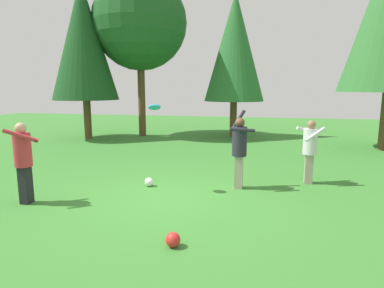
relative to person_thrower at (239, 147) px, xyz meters
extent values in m
plane|color=#387A2D|center=(-1.47, -1.05, -1.00)|extent=(40.00, 40.00, 0.00)
cube|color=gray|center=(0.00, 0.00, -0.61)|extent=(0.19, 0.22, 0.78)
cylinder|color=#23232D|center=(0.00, 0.00, 0.12)|extent=(0.34, 0.34, 0.68)
sphere|color=brown|center=(0.00, 0.00, 0.56)|extent=(0.22, 0.22, 0.22)
cylinder|color=#23232D|center=(0.07, -0.19, 0.42)|extent=(0.58, 0.27, 0.13)
cylinder|color=#23232D|center=(-0.07, 0.19, 0.58)|extent=(0.38, 0.20, 0.53)
cube|color=black|center=(-4.21, -1.94, -0.61)|extent=(0.19, 0.22, 0.78)
cylinder|color=#B72D38|center=(-4.21, -1.94, 0.12)|extent=(0.34, 0.34, 0.68)
sphere|color=tan|center=(-4.21, -1.94, 0.56)|extent=(0.22, 0.22, 0.22)
cylinder|color=#B72D38|center=(-4.31, -1.76, 0.36)|extent=(0.54, 0.34, 0.29)
cylinder|color=#B72D38|center=(-4.11, -2.11, 0.45)|extent=(0.54, 0.34, 0.28)
cube|color=gray|center=(1.67, 0.77, -0.63)|extent=(0.19, 0.22, 0.74)
cylinder|color=silver|center=(1.67, 0.77, 0.06)|extent=(0.34, 0.34, 0.64)
sphere|color=#8C6647|center=(1.67, 0.77, 0.47)|extent=(0.21, 0.21, 0.21)
cylinder|color=silver|center=(1.75, 0.58, 0.26)|extent=(0.50, 0.26, 0.36)
cylinder|color=silver|center=(1.60, 0.96, 0.29)|extent=(0.54, 0.28, 0.22)
cylinder|color=#2393D1|center=(-1.84, -0.63, 0.93)|extent=(0.35, 0.34, 0.14)
sphere|color=white|center=(-2.13, -0.30, -0.90)|extent=(0.21, 0.21, 0.21)
sphere|color=red|center=(-0.76, -3.13, -0.89)|extent=(0.23, 0.23, 0.23)
cylinder|color=brown|center=(-7.39, 6.24, 0.64)|extent=(0.33, 0.33, 3.28)
cone|color=#19471E|center=(-7.39, 6.24, 3.42)|extent=(2.95, 2.95, 5.24)
cylinder|color=brown|center=(-0.83, 8.29, 0.56)|extent=(0.33, 0.33, 3.12)
cone|color=#28662D|center=(-0.83, 8.29, 3.21)|extent=(2.81, 2.81, 4.99)
cylinder|color=brown|center=(-5.27, 7.72, 1.02)|extent=(0.34, 0.34, 4.04)
sphere|color=#1E5123|center=(-5.27, 7.72, 4.37)|extent=(4.44, 4.44, 4.44)
camera|label=1|loc=(0.46, -7.56, 1.37)|focal=30.63mm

